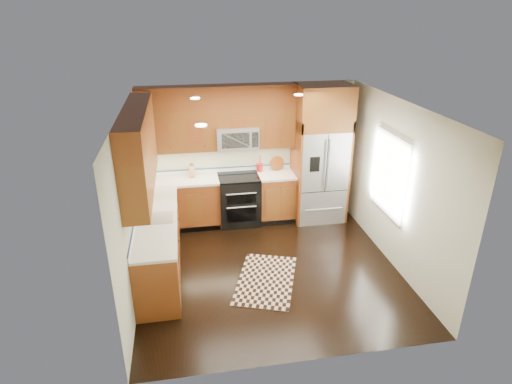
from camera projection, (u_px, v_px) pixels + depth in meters
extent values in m
plane|color=black|center=(269.00, 268.00, 6.86)|extent=(4.00, 4.00, 0.00)
cube|color=beige|center=(249.00, 152.00, 8.15)|extent=(4.00, 0.02, 2.60)
cube|color=beige|center=(131.00, 204.00, 6.03)|extent=(0.02, 4.00, 2.60)
cube|color=beige|center=(396.00, 185.00, 6.66)|extent=(0.02, 4.00, 2.60)
cube|color=white|center=(389.00, 174.00, 6.79)|extent=(0.04, 1.10, 1.30)
cube|color=white|center=(389.00, 174.00, 6.79)|extent=(0.02, 0.95, 1.15)
cube|color=brown|center=(183.00, 204.00, 8.01)|extent=(1.37, 0.60, 0.90)
cube|color=brown|center=(277.00, 197.00, 8.29)|extent=(0.72, 0.60, 0.90)
cube|color=brown|center=(159.00, 247.00, 6.59)|extent=(0.60, 2.40, 0.90)
cube|color=silver|center=(221.00, 178.00, 7.94)|extent=(2.85, 0.62, 0.04)
cube|color=silver|center=(156.00, 219.00, 6.41)|extent=(0.62, 2.40, 0.04)
cube|color=brown|center=(219.00, 129.00, 7.70)|extent=(2.85, 0.33, 0.75)
cube|color=brown|center=(140.00, 163.00, 6.02)|extent=(0.33, 2.40, 0.75)
cube|color=brown|center=(218.00, 97.00, 7.47)|extent=(2.85, 0.33, 0.40)
cube|color=brown|center=(136.00, 123.00, 5.79)|extent=(0.33, 2.40, 0.40)
cube|color=black|center=(239.00, 200.00, 8.15)|extent=(0.76, 0.64, 0.92)
cube|color=black|center=(239.00, 177.00, 7.96)|extent=(0.76, 0.60, 0.02)
cube|color=black|center=(241.00, 199.00, 7.80)|extent=(0.55, 0.01, 0.18)
cube|color=black|center=(241.00, 215.00, 7.93)|extent=(0.55, 0.01, 0.28)
cylinder|color=#B2B2B7|center=(241.00, 194.00, 7.73)|extent=(0.55, 0.02, 0.02)
cylinder|color=#B2B2B7|center=(242.00, 207.00, 7.84)|extent=(0.55, 0.02, 0.02)
cube|color=#B2B2B7|center=(237.00, 137.00, 7.78)|extent=(0.76, 0.40, 0.42)
cube|color=black|center=(236.00, 141.00, 7.60)|extent=(0.50, 0.01, 0.28)
cube|color=#B2B2B7|center=(319.00, 174.00, 8.18)|extent=(0.90, 0.74, 1.80)
cube|color=black|center=(327.00, 164.00, 7.70)|extent=(0.01, 0.01, 1.08)
cube|color=black|center=(315.00, 164.00, 7.66)|extent=(0.18, 0.01, 0.28)
cube|color=brown|center=(296.00, 171.00, 8.06)|extent=(0.04, 0.74, 2.00)
cube|color=brown|center=(343.00, 168.00, 8.21)|extent=(0.04, 0.74, 2.00)
cube|color=brown|center=(323.00, 107.00, 7.66)|extent=(0.98, 0.74, 0.80)
cube|color=#B2B2B7|center=(156.00, 218.00, 6.39)|extent=(0.50, 0.42, 0.02)
cylinder|color=#B2B2B7|center=(142.00, 205.00, 6.51)|extent=(0.02, 0.02, 0.28)
torus|color=#B2B2B7|center=(141.00, 198.00, 6.38)|extent=(0.18, 0.02, 0.18)
cube|color=black|center=(266.00, 280.00, 6.55)|extent=(1.23, 1.57, 0.01)
cube|color=#AA7B52|center=(192.00, 171.00, 7.94)|extent=(0.10, 0.13, 0.21)
cylinder|color=#A41415|center=(260.00, 167.00, 8.19)|extent=(0.14, 0.14, 0.15)
cylinder|color=brown|center=(277.00, 169.00, 8.28)|extent=(0.31, 0.31, 0.02)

